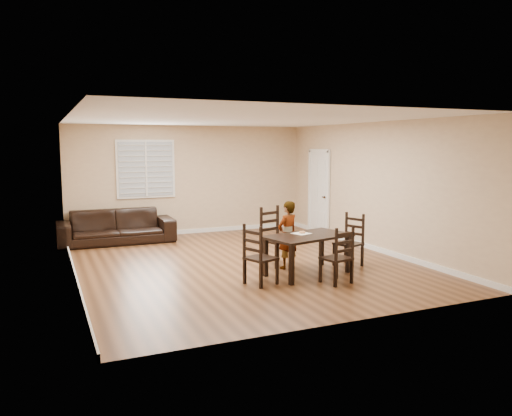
# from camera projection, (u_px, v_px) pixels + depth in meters

# --- Properties ---
(ground) EXTENTS (7.00, 7.00, 0.00)m
(ground) POSITION_uv_depth(u_px,v_px,m) (242.00, 263.00, 9.48)
(ground) COLOR brown
(ground) RESTS_ON ground
(room) EXTENTS (6.04, 7.04, 2.72)m
(room) POSITION_uv_depth(u_px,v_px,m) (240.00, 167.00, 9.43)
(room) COLOR #CFB38C
(room) RESTS_ON ground
(dining_table) EXTENTS (1.63, 1.15, 0.69)m
(dining_table) POSITION_uv_depth(u_px,v_px,m) (308.00, 240.00, 8.56)
(dining_table) COLOR black
(dining_table) RESTS_ON ground
(chair_near) EXTENTS (0.61, 0.59, 1.09)m
(chair_near) POSITION_uv_depth(u_px,v_px,m) (272.00, 238.00, 9.33)
(chair_near) COLOR black
(chair_near) RESTS_ON ground
(chair_far) EXTENTS (0.50, 0.48, 0.94)m
(chair_far) POSITION_uv_depth(u_px,v_px,m) (341.00, 258.00, 7.96)
(chair_far) COLOR black
(chair_far) RESTS_ON ground
(chair_left) EXTENTS (0.54, 0.56, 0.98)m
(chair_left) POSITION_uv_depth(u_px,v_px,m) (256.00, 258.00, 7.90)
(chair_left) COLOR black
(chair_left) RESTS_ON ground
(chair_right) EXTENTS (0.53, 0.55, 0.97)m
(chair_right) POSITION_uv_depth(u_px,v_px,m) (352.00, 242.00, 9.27)
(chair_right) COLOR black
(chair_right) RESTS_ON ground
(child) EXTENTS (0.52, 0.43, 1.23)m
(child) POSITION_uv_depth(u_px,v_px,m) (288.00, 235.00, 8.99)
(child) COLOR gray
(child) RESTS_ON ground
(napkin) EXTENTS (0.35, 0.35, 0.00)m
(napkin) POSITION_uv_depth(u_px,v_px,m) (301.00, 233.00, 8.68)
(napkin) COLOR beige
(napkin) RESTS_ON dining_table
(donut) EXTENTS (0.11, 0.11, 0.04)m
(donut) POSITION_uv_depth(u_px,v_px,m) (302.00, 232.00, 8.69)
(donut) COLOR #C67F47
(donut) RESTS_ON napkin
(sofa) EXTENTS (2.58, 1.04, 0.75)m
(sofa) POSITION_uv_depth(u_px,v_px,m) (116.00, 227.00, 11.35)
(sofa) COLOR black
(sofa) RESTS_ON ground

